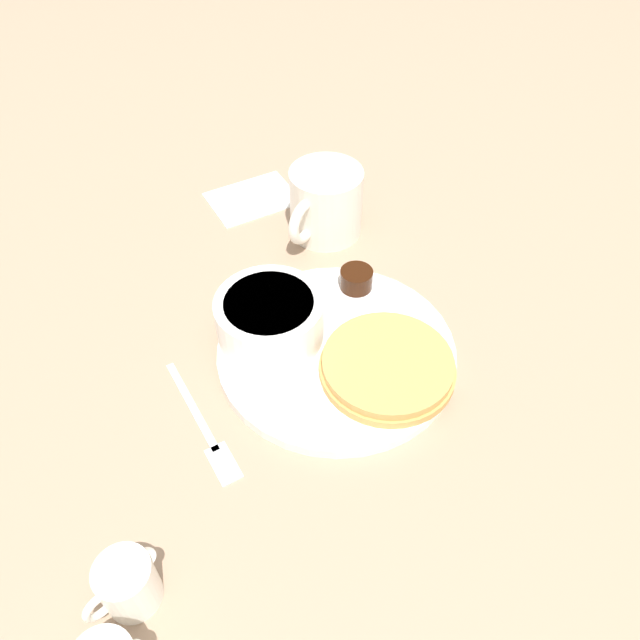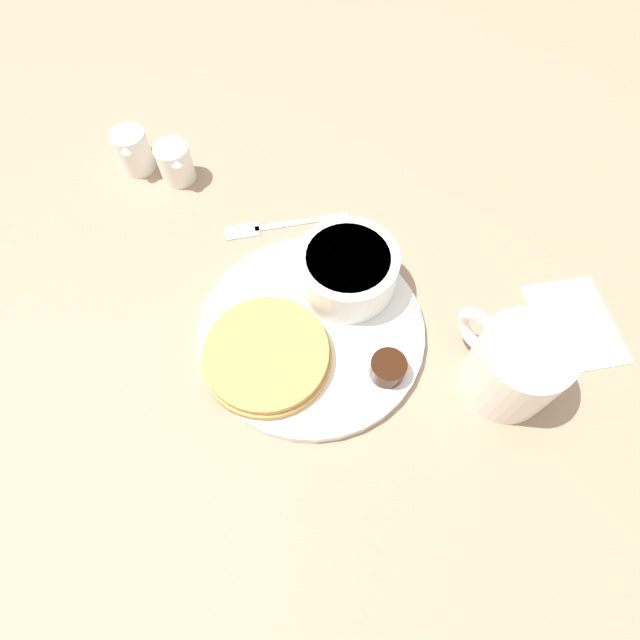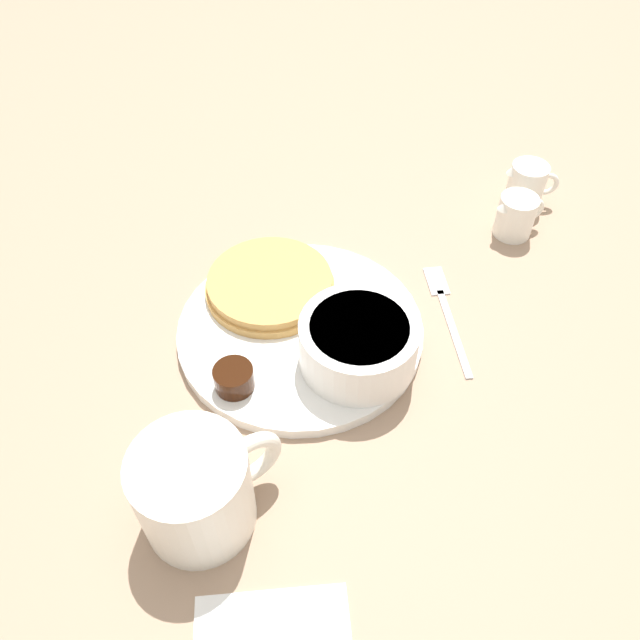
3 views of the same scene
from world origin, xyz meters
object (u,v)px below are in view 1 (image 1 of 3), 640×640
coffee_mug (325,203)px  creamer_pitcher_near (127,584)px  bowl (270,317)px  fork (207,433)px  plate (336,352)px

coffee_mug → creamer_pitcher_near: coffee_mug is taller
bowl → fork: 0.13m
plate → creamer_pitcher_near: 0.28m
bowl → fork: bearing=-137.0°
coffee_mug → fork: 0.32m
coffee_mug → creamer_pitcher_near: bearing=-129.9°
bowl → fork: size_ratio=0.72×
plate → fork: size_ratio=1.59×
coffee_mug → bowl: bearing=-128.3°
coffee_mug → creamer_pitcher_near: 0.46m
plate → fork: 0.15m
plate → coffee_mug: 0.20m
plate → creamer_pitcher_near: size_ratio=4.03×
plate → coffee_mug: bearing=71.7°
bowl → creamer_pitcher_near: (-0.18, -0.20, -0.01)m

